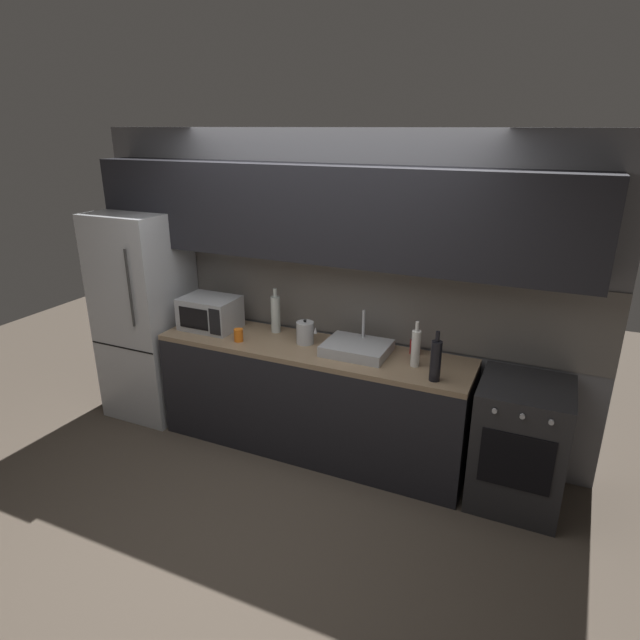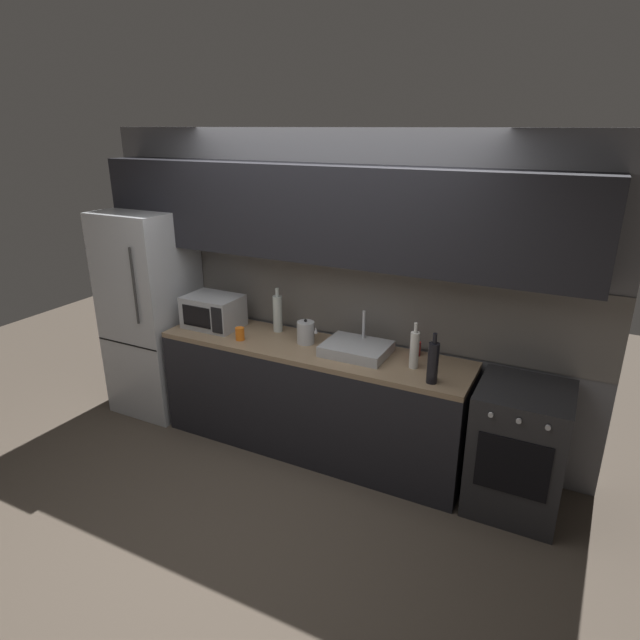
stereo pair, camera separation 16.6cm
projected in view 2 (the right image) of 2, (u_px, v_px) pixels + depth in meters
ground_plane at (251, 511)px, 3.71m from camera, size 10.00×10.00×0.00m
back_wall at (329, 257)px, 4.18m from camera, size 4.23×0.44×2.50m
counter_run at (312, 398)px, 4.31m from camera, size 2.49×0.60×0.90m
refrigerator at (152, 313)px, 4.84m from camera, size 0.68×0.69×1.84m
oven_range at (518, 449)px, 3.63m from camera, size 0.60×0.62×0.90m
microwave at (213, 311)px, 4.53m from camera, size 0.46×0.35×0.27m
sink_basin at (356, 349)px, 4.01m from camera, size 0.48×0.38×0.30m
kettle at (306, 332)px, 4.19m from camera, size 0.17×0.14×0.20m
wine_bottle_dark at (433, 362)px, 3.52m from camera, size 0.07×0.07×0.35m
wine_bottle_white at (414, 349)px, 3.75m from camera, size 0.07×0.07×0.34m
wine_bottle_clear at (278, 313)px, 4.41m from camera, size 0.08×0.08×0.37m
mug_red at (415, 348)px, 3.98m from camera, size 0.08×0.08×0.11m
mug_orange at (240, 334)px, 4.27m from camera, size 0.07×0.07×0.10m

